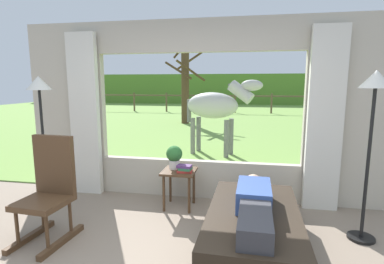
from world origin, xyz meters
TOP-DOWN VIEW (x-y plane):
  - back_wall_with_window at (0.00, 2.26)m, footprint 5.20×0.12m
  - curtain_panel_left at (-1.69, 2.12)m, footprint 0.44×0.10m
  - curtain_panel_right at (1.69, 2.12)m, footprint 0.44×0.10m
  - outdoor_pasture_lawn at (0.00, 13.16)m, footprint 36.00×21.68m
  - distant_hill_ridge at (0.00, 23.00)m, footprint 36.00×2.00m
  - recliner_sofa at (0.79, 0.90)m, footprint 0.94×1.72m
  - reclining_person at (0.79, 0.85)m, footprint 0.35×1.43m
  - rocking_chair at (-1.37, 0.77)m, footprint 0.51×0.71m
  - side_table at (-0.18, 1.82)m, footprint 0.44×0.44m
  - potted_plant at (-0.26, 1.88)m, footprint 0.22×0.22m
  - book_stack at (-0.09, 1.76)m, footprint 0.22×0.17m
  - floor_lamp_left at (-1.99, 1.55)m, footprint 0.32×0.32m
  - floor_lamp_right at (1.96, 1.34)m, footprint 0.32×0.32m
  - horse at (-0.02, 4.90)m, footprint 1.82×0.88m
  - pasture_tree at (-1.84, 10.23)m, footprint 1.64×1.43m
  - pasture_fence_line at (0.00, 15.14)m, footprint 16.10×0.10m

SIDE VIEW (x-z plane):
  - outdoor_pasture_lawn at x=0.00m, z-range 0.00..0.02m
  - recliner_sofa at x=0.79m, z-range 0.01..0.43m
  - side_table at x=-0.18m, z-range 0.17..0.69m
  - reclining_person at x=0.79m, z-range 0.41..0.63m
  - rocking_chair at x=-1.37m, z-range -0.01..1.11m
  - book_stack at x=-0.09m, z-range 0.52..0.61m
  - potted_plant at x=-0.26m, z-range 0.54..0.86m
  - pasture_fence_line at x=0.00m, z-range 0.19..1.29m
  - horse at x=-0.02m, z-range 0.29..2.02m
  - curtain_panel_left at x=-1.69m, z-range 0.00..2.40m
  - curtain_panel_right at x=1.69m, z-range 0.00..2.40m
  - distant_hill_ridge at x=0.00m, z-range 0.00..2.40m
  - back_wall_with_window at x=0.00m, z-range -0.03..2.52m
  - floor_lamp_left at x=-1.99m, z-range 0.54..2.31m
  - floor_lamp_right at x=1.96m, z-range 0.56..2.36m
  - pasture_tree at x=-1.84m, z-range -0.07..3.44m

